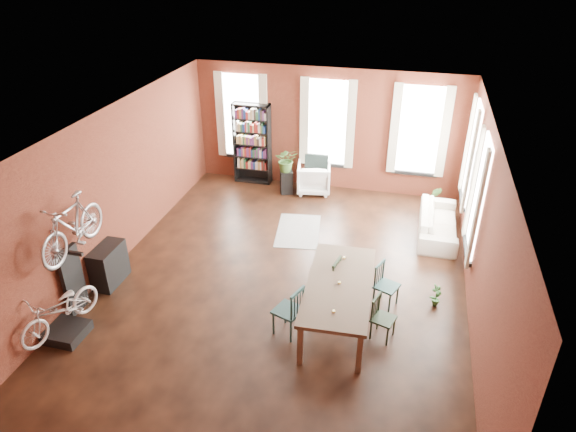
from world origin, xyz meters
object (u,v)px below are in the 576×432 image
(bike_trainer, at_px, (67,332))
(cream_sofa, at_px, (439,218))
(console_table, at_px, (109,265))
(bookshelf, at_px, (252,144))
(white_armchair, at_px, (314,176))
(dining_chair_b, at_px, (327,279))
(dining_chair_d, at_px, (387,286))
(plant_stand, at_px, (286,182))
(dining_table, at_px, (338,303))
(dining_chair_c, at_px, (383,319))
(dining_chair_a, at_px, (288,310))
(bicycle_floor, at_px, (55,292))

(bike_trainer, bearing_deg, cream_sofa, 39.73)
(cream_sofa, xyz_separation_m, console_table, (-6.23, -3.50, -0.01))
(bookshelf, relative_size, bike_trainer, 3.52)
(white_armchair, bearing_deg, dining_chair_b, 94.12)
(dining_chair_d, bearing_deg, plant_stand, 57.80)
(dining_table, xyz_separation_m, dining_chair_b, (-0.31, 0.56, 0.05))
(dining_chair_d, bearing_deg, bookshelf, 63.40)
(bike_trainer, bearing_deg, dining_chair_c, 14.17)
(dining_chair_a, relative_size, bookshelf, 0.43)
(dining_table, distance_m, bike_trainer, 4.68)
(plant_stand, bearing_deg, white_armchair, 20.39)
(dining_table, bearing_deg, bicycle_floor, -163.43)
(dining_table, height_order, bookshelf, bookshelf)
(cream_sofa, relative_size, plant_stand, 3.36)
(dining_chair_d, relative_size, bicycle_floor, 0.56)
(dining_chair_a, relative_size, bike_trainer, 1.52)
(white_armchair, bearing_deg, bike_trainer, 55.41)
(console_table, height_order, bicycle_floor, bicycle_floor)
(dining_chair_a, bearing_deg, bicycle_floor, -53.80)
(white_armchair, bearing_deg, console_table, 48.08)
(console_table, bearing_deg, bicycle_floor, -86.14)
(dining_chair_c, distance_m, bike_trainer, 5.39)
(plant_stand, distance_m, bicycle_floor, 6.75)
(dining_table, distance_m, white_armchair, 5.25)
(cream_sofa, bearing_deg, dining_chair_c, 166.45)
(dining_chair_a, relative_size, plant_stand, 1.53)
(cream_sofa, xyz_separation_m, bike_trainer, (-6.12, -5.09, -0.32))
(dining_chair_b, height_order, bike_trainer, dining_chair_b)
(dining_chair_d, bearing_deg, dining_table, 153.15)
(console_table, height_order, plant_stand, console_table)
(dining_table, height_order, cream_sofa, dining_table)
(dining_chair_b, relative_size, bike_trainer, 1.48)
(dining_chair_c, bearing_deg, bike_trainer, 121.73)
(dining_chair_c, bearing_deg, console_table, 104.61)
(bookshelf, distance_m, cream_sofa, 5.28)
(bicycle_floor, bearing_deg, console_table, 108.72)
(bike_trainer, bearing_deg, dining_chair_b, 26.99)
(bicycle_floor, bearing_deg, dining_chair_b, 42.08)
(bicycle_floor, bearing_deg, bookshelf, 95.10)
(dining_chair_c, xyz_separation_m, bike_trainer, (-5.22, -1.32, -0.31))
(console_table, xyz_separation_m, bicycle_floor, (0.11, -1.61, 0.55))
(console_table, bearing_deg, bike_trainer, -86.22)
(dining_chair_b, bearing_deg, console_table, -71.79)
(dining_chair_a, relative_size, white_armchair, 1.09)
(dining_chair_b, relative_size, bookshelf, 0.42)
(dining_chair_b, height_order, dining_chair_d, dining_chair_b)
(dining_chair_a, distance_m, plant_stand, 5.46)
(bike_trainer, distance_m, plant_stand, 6.71)
(dining_chair_c, height_order, dining_chair_d, dining_chair_d)
(dining_chair_a, distance_m, dining_chair_c, 1.61)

